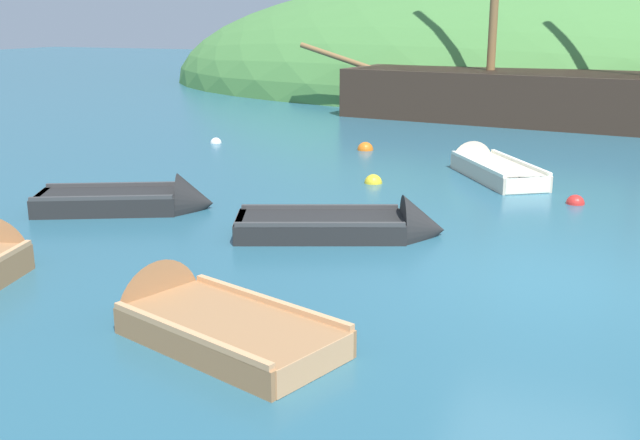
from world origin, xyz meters
The scene contains 11 objects.
ground_plane centered at (0.00, 0.00, 0.00)m, with size 120.00×120.00×0.00m, color #285B70.
shore_hill centered at (-3.74, 30.33, 0.00)m, with size 38.58×27.11×11.25m, color #477F3D.
sailing_ship centered at (-0.83, 15.72, 0.60)m, with size 17.42×5.64×12.57m.
rowboat_center centered at (-1.98, 6.69, 0.11)m, with size 2.79×3.51×0.99m.
rowboat_outer_right centered at (-3.05, 1.07, 0.10)m, with size 3.49×2.31×1.12m.
rowboat_portside centered at (-7.24, 1.14, 0.11)m, with size 3.28×2.38×1.10m.
rowboat_near_dock centered at (-3.46, -3.16, 0.09)m, with size 3.25×2.11×1.19m.
buoy_red centered at (0.02, 4.57, 0.00)m, with size 0.34×0.34×0.34m, color red.
buoy_orange centered at (-5.48, 8.64, 0.00)m, with size 0.42×0.42×0.42m, color orange.
buoy_yellow centered at (-4.02, 4.88, 0.00)m, with size 0.37×0.37×0.37m, color yellow.
buoy_white centered at (-9.63, 8.13, 0.00)m, with size 0.31×0.31×0.31m, color white.
Camera 1 is at (0.73, -9.85, 3.38)m, focal length 42.43 mm.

